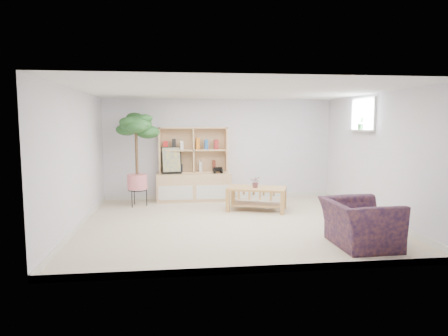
{
  "coord_description": "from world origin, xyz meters",
  "views": [
    {
      "loc": [
        -1.05,
        -7.12,
        1.83
      ],
      "look_at": [
        -0.12,
        0.53,
        0.96
      ],
      "focal_mm": 32.0,
      "sensor_mm": 36.0,
      "label": 1
    }
  ],
  "objects": [
    {
      "name": "floor",
      "position": [
        0.0,
        0.0,
        0.0
      ],
      "size": [
        5.5,
        5.0,
        0.01
      ],
      "primitive_type": "cube",
      "color": "beige",
      "rests_on": "ground"
    },
    {
      "name": "sill_plant",
      "position": [
        2.67,
        0.57,
        1.83
      ],
      "size": [
        0.16,
        0.13,
        0.26
      ],
      "primitive_type": "imported",
      "rotation": [
        0.0,
        0.0,
        -0.13
      ],
      "color": "#1D4820",
      "rests_on": "window_sill"
    },
    {
      "name": "armchair",
      "position": [
        1.66,
        -1.61,
        0.39
      ],
      "size": [
        0.95,
        1.09,
        0.79
      ],
      "primitive_type": "imported",
      "rotation": [
        0.0,
        0.0,
        1.59
      ],
      "color": "#0C0B35",
      "rests_on": "floor"
    },
    {
      "name": "floor_tree",
      "position": [
        -1.9,
        1.74,
        1.03
      ],
      "size": [
        0.8,
        0.8,
        2.07
      ],
      "primitive_type": null,
      "rotation": [
        0.0,
        0.0,
        -0.05
      ],
      "color": "#1D4820",
      "rests_on": "floor"
    },
    {
      "name": "toy_truck",
      "position": [
        -0.07,
        2.18,
        0.73
      ],
      "size": [
        0.31,
        0.22,
        0.16
      ],
      "primitive_type": null,
      "rotation": [
        0.0,
        0.0,
        0.02
      ],
      "color": "black",
      "rests_on": "storage_unit"
    },
    {
      "name": "storage_unit",
      "position": [
        -0.63,
        2.24,
        0.87
      ],
      "size": [
        1.73,
        0.59,
        1.73
      ],
      "primitive_type": null,
      "color": "tan",
      "rests_on": "floor"
    },
    {
      "name": "ceiling",
      "position": [
        0.0,
        0.0,
        2.4
      ],
      "size": [
        5.5,
        5.0,
        0.01
      ],
      "primitive_type": "cube",
      "color": "white",
      "rests_on": "walls"
    },
    {
      "name": "coffee_table",
      "position": [
        0.63,
        0.98,
        0.24
      ],
      "size": [
        1.35,
        1.02,
        0.49
      ],
      "primitive_type": null,
      "rotation": [
        0.0,
        0.0,
        -0.34
      ],
      "color": "#B2804E",
      "rests_on": "floor"
    },
    {
      "name": "walls",
      "position": [
        0.0,
        0.0,
        1.2
      ],
      "size": [
        5.51,
        5.01,
        2.4
      ],
      "color": "silver",
      "rests_on": "floor"
    },
    {
      "name": "window",
      "position": [
        2.73,
        0.6,
        2.0
      ],
      "size": [
        0.1,
        0.98,
        0.68
      ],
      "primitive_type": null,
      "color": "white",
      "rests_on": "walls"
    },
    {
      "name": "table_plant",
      "position": [
        0.6,
        0.96,
        0.61
      ],
      "size": [
        0.26,
        0.25,
        0.24
      ],
      "primitive_type": "imported",
      "rotation": [
        0.0,
        0.0,
        -0.34
      ],
      "color": "#1D4E22",
      "rests_on": "coffee_table"
    },
    {
      "name": "poster",
      "position": [
        -1.15,
        2.19,
        0.97
      ],
      "size": [
        0.47,
        0.18,
        0.63
      ],
      "primitive_type": null,
      "rotation": [
        0.0,
        0.0,
        0.17
      ],
      "color": "yellow",
      "rests_on": "storage_unit"
    },
    {
      "name": "window_sill",
      "position": [
        2.67,
        0.6,
        1.68
      ],
      "size": [
        0.14,
        1.0,
        0.04
      ],
      "primitive_type": "cube",
      "color": "silver",
      "rests_on": "walls"
    },
    {
      "name": "baseboard",
      "position": [
        0.0,
        0.0,
        0.05
      ],
      "size": [
        5.5,
        5.0,
        0.1
      ],
      "primitive_type": null,
      "color": "silver",
      "rests_on": "floor"
    }
  ]
}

